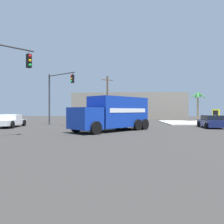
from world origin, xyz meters
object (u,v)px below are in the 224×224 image
object	(u,v)px
delivery_truck	(114,113)
palm_tree_far	(198,101)
traffic_light_primary	(57,91)
pickup_white	(9,120)
sedan_navy	(211,122)
vending_machine_red	(216,115)
utility_pole	(107,98)

from	to	relation	value
delivery_truck	palm_tree_far	xyz separation A→B (m)	(12.44, 15.97, 1.74)
traffic_light_primary	palm_tree_far	world-z (taller)	traffic_light_primary
pickup_white	palm_tree_far	world-z (taller)	palm_tree_far
delivery_truck	sedan_navy	size ratio (longest dim) A/B	1.68
traffic_light_primary	vending_machine_red	size ratio (longest dim) A/B	3.50
palm_tree_far	utility_pole	size ratio (longest dim) A/B	0.57
vending_machine_red	utility_pole	bearing A→B (deg)	160.57
delivery_truck	utility_pole	size ratio (longest dim) A/B	0.93
traffic_light_primary	vending_machine_red	world-z (taller)	traffic_light_primary
pickup_white	sedan_navy	bearing A→B (deg)	1.27
utility_pole	palm_tree_far	bearing A→B (deg)	-14.13
delivery_truck	sedan_navy	distance (m)	10.83
traffic_light_primary	palm_tree_far	distance (m)	21.71
delivery_truck	utility_pole	xyz separation A→B (m)	(-2.15, 19.64, 2.56)
sedan_navy	utility_pole	size ratio (longest dim) A/B	0.55
vending_machine_red	palm_tree_far	size ratio (longest dim) A/B	0.41
pickup_white	utility_pole	bearing A→B (deg)	59.88
delivery_truck	sedan_navy	bearing A→B (deg)	22.03
delivery_truck	traffic_light_primary	distance (m)	10.91
traffic_light_primary	utility_pole	xyz separation A→B (m)	(5.35, 12.21, -0.16)
utility_pole	traffic_light_primary	bearing A→B (deg)	-113.66
delivery_truck	vending_machine_red	bearing A→B (deg)	43.88
sedan_navy	delivery_truck	bearing A→B (deg)	-157.97
delivery_truck	vending_machine_red	world-z (taller)	delivery_truck
sedan_navy	utility_pole	distance (m)	20.08
palm_tree_far	utility_pole	xyz separation A→B (m)	(-14.59, 3.67, 0.81)
utility_pole	pickup_white	bearing A→B (deg)	-120.12
delivery_truck	pickup_white	bearing A→B (deg)	162.72
vending_machine_red	utility_pole	distance (m)	17.78
vending_machine_red	utility_pole	xyz separation A→B (m)	(-16.52, 5.83, 3.04)
sedan_navy	utility_pole	world-z (taller)	utility_pole
traffic_light_primary	pickup_white	distance (m)	6.58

